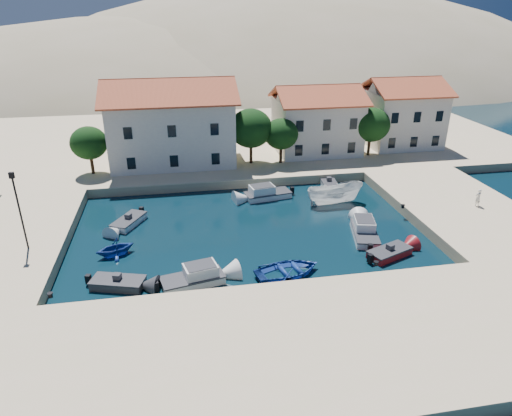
{
  "coord_description": "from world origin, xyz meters",
  "views": [
    {
      "loc": [
        -5.57,
        -25.66,
        18.27
      ],
      "look_at": [
        0.86,
        10.18,
        2.0
      ],
      "focal_mm": 32.0,
      "sensor_mm": 36.0,
      "label": 1
    }
  ],
  "objects_px": {
    "lamppost": "(18,204)",
    "cabin_cruiser_east": "(365,232)",
    "building_mid": "(317,118)",
    "building_left": "(171,120)",
    "pedestrian": "(478,198)",
    "rowboat_south": "(288,274)",
    "building_right": "(402,111)",
    "cabin_cruiser_south": "(193,278)",
    "boat_east": "(334,203)"
  },
  "relations": [
    {
      "from": "rowboat_south",
      "to": "building_mid",
      "type": "bearing_deg",
      "value": -32.63
    },
    {
      "from": "building_left",
      "to": "building_right",
      "type": "distance_m",
      "value": 30.07
    },
    {
      "from": "cabin_cruiser_south",
      "to": "boat_east",
      "type": "distance_m",
      "value": 19.03
    },
    {
      "from": "lamppost",
      "to": "boat_east",
      "type": "xyz_separation_m",
      "value": [
        27.08,
        6.3,
        -4.75
      ]
    },
    {
      "from": "building_mid",
      "to": "boat_east",
      "type": "distance_m",
      "value": 15.79
    },
    {
      "from": "building_mid",
      "to": "pedestrian",
      "type": "xyz_separation_m",
      "value": [
        9.75,
        -19.75,
        -3.39
      ]
    },
    {
      "from": "building_right",
      "to": "building_mid",
      "type": "bearing_deg",
      "value": -175.24
    },
    {
      "from": "cabin_cruiser_south",
      "to": "pedestrian",
      "type": "distance_m",
      "value": 27.82
    },
    {
      "from": "cabin_cruiser_south",
      "to": "pedestrian",
      "type": "xyz_separation_m",
      "value": [
        26.9,
        6.98,
        1.36
      ]
    },
    {
      "from": "pedestrian",
      "to": "lamppost",
      "type": "bearing_deg",
      "value": -10.61
    },
    {
      "from": "cabin_cruiser_east",
      "to": "boat_east",
      "type": "relative_size",
      "value": 0.87
    },
    {
      "from": "building_mid",
      "to": "pedestrian",
      "type": "relative_size",
      "value": 6.29
    },
    {
      "from": "building_left",
      "to": "boat_east",
      "type": "distance_m",
      "value": 21.58
    },
    {
      "from": "cabin_cruiser_south",
      "to": "rowboat_south",
      "type": "distance_m",
      "value": 7.0
    },
    {
      "from": "building_left",
      "to": "pedestrian",
      "type": "distance_m",
      "value": 33.74
    },
    {
      "from": "building_mid",
      "to": "rowboat_south",
      "type": "bearing_deg",
      "value": -110.84
    },
    {
      "from": "building_left",
      "to": "building_mid",
      "type": "relative_size",
      "value": 1.4
    },
    {
      "from": "cabin_cruiser_south",
      "to": "cabin_cruiser_east",
      "type": "height_order",
      "value": "same"
    },
    {
      "from": "cabin_cruiser_south",
      "to": "rowboat_south",
      "type": "height_order",
      "value": "cabin_cruiser_south"
    },
    {
      "from": "building_right",
      "to": "rowboat_south",
      "type": "distance_m",
      "value": 35.91
    },
    {
      "from": "lamppost",
      "to": "pedestrian",
      "type": "xyz_separation_m",
      "value": [
        39.25,
        1.25,
        -2.92
      ]
    },
    {
      "from": "lamppost",
      "to": "cabin_cruiser_east",
      "type": "height_order",
      "value": "lamppost"
    },
    {
      "from": "building_left",
      "to": "building_right",
      "type": "bearing_deg",
      "value": 3.81
    },
    {
      "from": "cabin_cruiser_south",
      "to": "rowboat_south",
      "type": "xyz_separation_m",
      "value": [
        6.98,
        0.03,
        -0.48
      ]
    },
    {
      "from": "lamppost",
      "to": "rowboat_south",
      "type": "xyz_separation_m",
      "value": [
        19.33,
        -5.71,
        -4.75
      ]
    },
    {
      "from": "building_right",
      "to": "boat_east",
      "type": "height_order",
      "value": "building_right"
    },
    {
      "from": "building_right",
      "to": "boat_east",
      "type": "distance_m",
      "value": 22.01
    },
    {
      "from": "lamppost",
      "to": "cabin_cruiser_east",
      "type": "bearing_deg",
      "value": -2.21
    },
    {
      "from": "building_left",
      "to": "cabin_cruiser_south",
      "type": "height_order",
      "value": "building_left"
    },
    {
      "from": "building_right",
      "to": "cabin_cruiser_south",
      "type": "bearing_deg",
      "value": -136.42
    },
    {
      "from": "building_left",
      "to": "pedestrian",
      "type": "xyz_separation_m",
      "value": [
        27.75,
        -18.75,
        -4.1
      ]
    },
    {
      "from": "building_left",
      "to": "cabin_cruiser_east",
      "type": "relative_size",
      "value": 2.88
    },
    {
      "from": "boat_east",
      "to": "building_right",
      "type": "bearing_deg",
      "value": -46.34
    },
    {
      "from": "building_mid",
      "to": "cabin_cruiser_south",
      "type": "distance_m",
      "value": 32.12
    },
    {
      "from": "building_left",
      "to": "cabin_cruiser_east",
      "type": "xyz_separation_m",
      "value": [
        15.75,
        -21.05,
        -5.46
      ]
    },
    {
      "from": "building_mid",
      "to": "building_right",
      "type": "relative_size",
      "value": 1.11
    },
    {
      "from": "building_right",
      "to": "building_left",
      "type": "bearing_deg",
      "value": -176.19
    },
    {
      "from": "building_mid",
      "to": "lamppost",
      "type": "bearing_deg",
      "value": -144.55
    },
    {
      "from": "cabin_cruiser_south",
      "to": "lamppost",
      "type": "bearing_deg",
      "value": 142.58
    },
    {
      "from": "building_right",
      "to": "cabin_cruiser_east",
      "type": "relative_size",
      "value": 1.85
    },
    {
      "from": "lamppost",
      "to": "building_right",
      "type": "bearing_deg",
      "value": 27.93
    },
    {
      "from": "building_left",
      "to": "cabin_cruiser_east",
      "type": "height_order",
      "value": "building_left"
    },
    {
      "from": "building_left",
      "to": "boat_east",
      "type": "relative_size",
      "value": 2.52
    },
    {
      "from": "building_mid",
      "to": "pedestrian",
      "type": "distance_m",
      "value": 22.29
    },
    {
      "from": "building_right",
      "to": "cabin_cruiser_east",
      "type": "height_order",
      "value": "building_right"
    },
    {
      "from": "rowboat_south",
      "to": "building_right",
      "type": "bearing_deg",
      "value": -50.45
    },
    {
      "from": "pedestrian",
      "to": "building_left",
      "type": "bearing_deg",
      "value": -46.48
    },
    {
      "from": "building_mid",
      "to": "rowboat_south",
      "type": "relative_size",
      "value": 2.11
    },
    {
      "from": "lamppost",
      "to": "building_mid",
      "type": "bearing_deg",
      "value": 35.45
    },
    {
      "from": "building_right",
      "to": "cabin_cruiser_south",
      "type": "height_order",
      "value": "building_right"
    }
  ]
}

